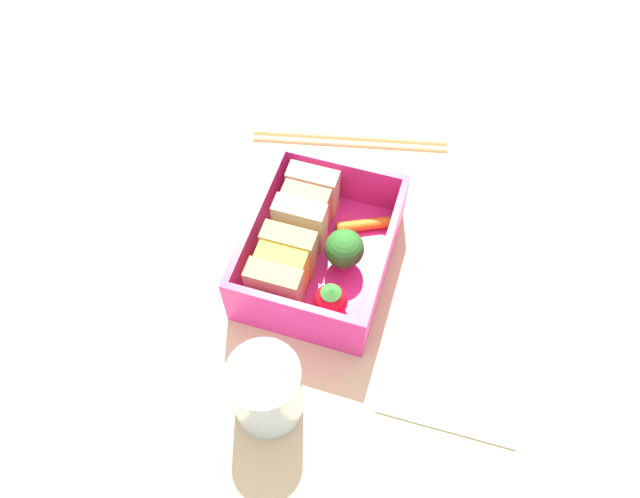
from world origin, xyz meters
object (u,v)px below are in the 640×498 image
(strawberry_far_left, at_px, (331,300))
(folded_napkin, at_px, (460,340))
(chopstick_pair, at_px, (350,139))
(carrot_stick_far_left, at_px, (363,225))
(sandwich_center_left, at_px, (306,206))
(sandwich_left, at_px, (282,268))
(broccoli_floret, at_px, (343,253))
(drinking_glass, at_px, (270,391))

(strawberry_far_left, relative_size, folded_napkin, 0.22)
(chopstick_pair, bearing_deg, carrot_stick_far_left, -158.77)
(sandwich_center_left, height_order, chopstick_pair, sandwich_center_left)
(sandwich_left, bearing_deg, sandwich_center_left, 0.00)
(broccoli_floret, bearing_deg, chopstick_pair, 13.02)
(folded_napkin, bearing_deg, sandwich_left, 88.75)
(carrot_stick_far_left, relative_size, folded_napkin, 0.31)
(sandwich_left, height_order, broccoli_floret, sandwich_left)
(strawberry_far_left, xyz_separation_m, broccoli_floret, (0.04, 0.00, 0.01))
(strawberry_far_left, bearing_deg, chopstick_pair, 10.77)
(chopstick_pair, bearing_deg, sandwich_center_left, 175.62)
(sandwich_left, bearing_deg, strawberry_far_left, -104.66)
(carrot_stick_far_left, height_order, drinking_glass, drinking_glass)
(broccoli_floret, height_order, drinking_glass, drinking_glass)
(sandwich_center_left, relative_size, chopstick_pair, 0.28)
(sandwich_center_left, bearing_deg, broccoli_floret, -129.75)
(chopstick_pair, bearing_deg, broccoli_floret, -166.98)
(carrot_stick_far_left, xyz_separation_m, drinking_glass, (-0.18, 0.03, 0.02))
(sandwich_center_left, distance_m, chopstick_pair, 0.12)
(strawberry_far_left, bearing_deg, carrot_stick_far_left, -3.20)
(sandwich_left, relative_size, carrot_stick_far_left, 1.16)
(sandwich_left, relative_size, folded_napkin, 0.36)
(strawberry_far_left, height_order, broccoli_floret, broccoli_floret)
(strawberry_far_left, relative_size, chopstick_pair, 0.17)
(chopstick_pair, relative_size, folded_napkin, 1.26)
(drinking_glass, bearing_deg, strawberry_far_left, -12.74)
(sandwich_left, bearing_deg, broccoli_floret, -56.20)
(sandwich_center_left, distance_m, drinking_glass, 0.17)
(broccoli_floret, height_order, carrot_stick_far_left, broccoli_floret)
(sandwich_center_left, height_order, broccoli_floret, sandwich_center_left)
(sandwich_center_left, xyz_separation_m, broccoli_floret, (-0.04, -0.05, 0.00))
(carrot_stick_far_left, distance_m, drinking_glass, 0.18)
(broccoli_floret, bearing_deg, sandwich_left, 123.80)
(strawberry_far_left, height_order, chopstick_pair, strawberry_far_left)
(chopstick_pair, height_order, drinking_glass, drinking_glass)
(broccoli_floret, distance_m, drinking_glass, 0.14)
(broccoli_floret, xyz_separation_m, folded_napkin, (-0.03, -0.11, -0.04))
(strawberry_far_left, bearing_deg, sandwich_left, 75.34)
(strawberry_far_left, bearing_deg, drinking_glass, 167.26)
(sandwich_center_left, distance_m, broccoli_floret, 0.06)
(sandwich_left, relative_size, drinking_glass, 0.78)
(sandwich_center_left, distance_m, strawberry_far_left, 0.09)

